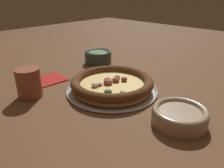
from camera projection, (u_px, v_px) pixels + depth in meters
name	position (u px, v px, depth m)	size (l,w,h in m)	color
ground_plane	(112.00, 91.00, 0.78)	(3.00, 3.00, 0.00)	brown
pizza_tray	(112.00, 90.00, 0.77)	(0.32, 0.32, 0.01)	#B7B2A8
pizza	(112.00, 83.00, 0.76)	(0.29, 0.29, 0.04)	tan
bowl_near	(180.00, 115.00, 0.58)	(0.15, 0.15, 0.05)	#9E8466
bowl_far	(98.00, 56.00, 1.05)	(0.13, 0.13, 0.06)	#334238
drinking_cup	(29.00, 83.00, 0.72)	(0.08, 0.08, 0.10)	brown
napkin	(49.00, 79.00, 0.86)	(0.13, 0.12, 0.01)	#B2231E
fork	(43.00, 85.00, 0.82)	(0.16, 0.05, 0.00)	#B7B7BC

